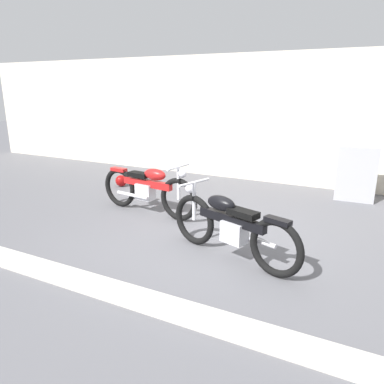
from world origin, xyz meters
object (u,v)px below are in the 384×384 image
(stone_marker, at_px, (356,174))
(helmet, at_px, (121,181))
(motorcycle_red, at_px, (148,189))
(motorcycle_black, at_px, (230,226))

(stone_marker, distance_m, helmet, 4.80)
(stone_marker, bearing_deg, motorcycle_red, -142.66)
(helmet, distance_m, motorcycle_red, 1.98)
(helmet, bearing_deg, motorcycle_black, -32.83)
(stone_marker, xyz_separation_m, motorcycle_red, (-3.11, -2.37, -0.09))
(motorcycle_black, height_order, motorcycle_red, motorcycle_red)
(stone_marker, relative_size, helmet, 4.16)
(helmet, xyz_separation_m, motorcycle_black, (3.41, -2.20, 0.31))
(motorcycle_black, bearing_deg, helmet, -14.97)
(helmet, distance_m, motorcycle_black, 4.07)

